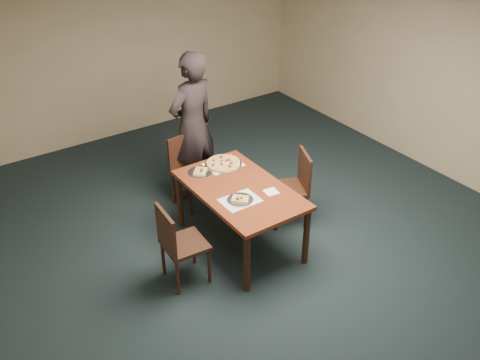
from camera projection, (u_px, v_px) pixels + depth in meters
ground at (286, 260)px, 5.94m from camera, size 8.00×8.00×0.00m
room_shell at (294, 117)px, 5.03m from camera, size 8.00×8.00×8.00m
dining_table at (240, 195)px, 5.87m from camera, size 0.90×1.50×0.75m
chair_far at (188, 167)px, 6.69m from camera, size 0.47×0.47×0.91m
chair_left at (177, 242)px, 5.39m from camera, size 0.45×0.45×0.91m
chair_right at (295, 183)px, 6.34m from camera, size 0.55×0.55×0.91m
diner at (192, 126)px, 6.67m from camera, size 0.78×0.60×1.92m
placemat_main at (223, 165)px, 6.25m from camera, size 0.42×0.32×0.00m
placemat_near at (240, 200)px, 5.61m from camera, size 0.40×0.30×0.00m
pizza_pan at (223, 163)px, 6.24m from camera, size 0.43×0.43×0.07m
slice_plate_near at (240, 199)px, 5.60m from camera, size 0.28×0.28×0.06m
slice_plate_far at (200, 172)px, 6.10m from camera, size 0.28×0.28×0.06m
napkin at (271, 192)px, 5.74m from camera, size 0.16×0.16×0.01m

